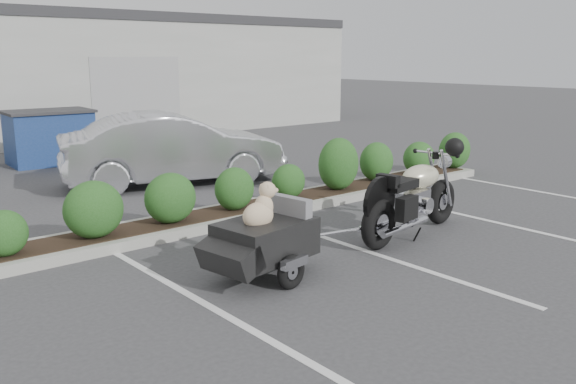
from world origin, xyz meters
TOP-DOWN VIEW (x-y plane):
  - ground at (0.00, 0.00)m, footprint 90.00×90.00m
  - planter_kerb at (1.00, 2.20)m, footprint 12.00×1.00m
  - motorcycle at (2.29, -0.34)m, footprint 2.52×0.98m
  - pet_trailer at (-0.50, -0.32)m, footprint 2.03×1.15m
  - sedan at (1.45, 5.29)m, footprint 4.80×2.82m
  - dumpster at (0.34, 9.46)m, footprint 2.08×1.47m

SIDE VIEW (x-z plane):
  - ground at x=0.00m, z-range 0.00..0.00m
  - planter_kerb at x=1.00m, z-range 0.00..0.15m
  - pet_trailer at x=-0.50m, z-range -0.09..1.11m
  - motorcycle at x=2.29m, z-range -0.15..1.30m
  - dumpster at x=0.34m, z-range 0.01..1.34m
  - sedan at x=1.45m, z-range 0.00..1.49m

